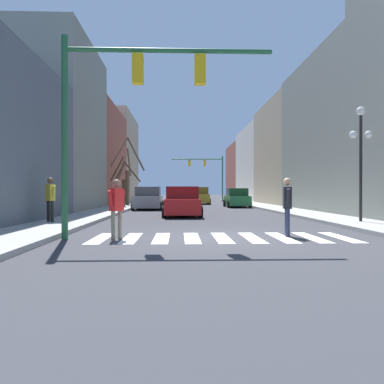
# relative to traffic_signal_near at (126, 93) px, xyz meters

# --- Properties ---
(ground_plane) EXTENTS (240.00, 240.00, 0.00)m
(ground_plane) POSITION_rel_traffic_signal_near_xyz_m (2.81, 0.49, -4.23)
(ground_plane) COLOR #38383D
(sidewalk_left) EXTENTS (2.42, 90.00, 0.15)m
(sidewalk_left) POSITION_rel_traffic_signal_near_xyz_m (-3.20, 0.49, -4.15)
(sidewalk_left) COLOR #9E9E99
(sidewalk_left) RESTS_ON ground_plane
(building_row_left) EXTENTS (6.00, 49.62, 11.46)m
(building_row_left) POSITION_rel_traffic_signal_near_xyz_m (-7.41, 21.25, 0.69)
(building_row_left) COLOR #515B66
(building_row_left) RESTS_ON ground_plane
(building_row_right) EXTENTS (6.00, 62.54, 11.97)m
(building_row_right) POSITION_rel_traffic_signal_near_xyz_m (13.03, 24.09, 0.92)
(building_row_right) COLOR gray
(building_row_right) RESTS_ON ground_plane
(crosswalk_stripes) EXTENTS (7.65, 2.60, 0.01)m
(crosswalk_stripes) POSITION_rel_traffic_signal_near_xyz_m (2.81, 0.31, -4.22)
(crosswalk_stripes) COLOR white
(crosswalk_stripes) RESTS_ON ground_plane
(traffic_signal_near) EXTENTS (6.06, 0.28, 5.86)m
(traffic_signal_near) POSITION_rel_traffic_signal_near_xyz_m (0.00, 0.00, 0.00)
(traffic_signal_near) COLOR #236038
(traffic_signal_near) RESTS_ON ground_plane
(traffic_signal_far) EXTENTS (6.93, 0.28, 6.05)m
(traffic_signal_far) POSITION_rel_traffic_signal_near_xyz_m (5.34, 39.13, 0.18)
(traffic_signal_far) COLOR #236038
(traffic_signal_far) RESTS_ON ground_plane
(street_lamp_right_corner) EXTENTS (0.95, 0.36, 4.71)m
(street_lamp_right_corner) POSITION_rel_traffic_signal_near_xyz_m (8.99, 4.27, -0.76)
(street_lamp_right_corner) COLOR black
(street_lamp_right_corner) RESTS_ON sidewalk_right
(car_parked_left_mid) EXTENTS (2.12, 4.40, 1.63)m
(car_parked_left_mid) POSITION_rel_traffic_signal_near_xyz_m (1.70, 9.85, -3.46)
(car_parked_left_mid) COLOR red
(car_parked_left_mid) RESTS_ON ground_plane
(car_driving_away_lane) EXTENTS (2.21, 4.29, 1.70)m
(car_driving_away_lane) POSITION_rel_traffic_signal_near_xyz_m (-0.77, 17.29, -3.43)
(car_driving_away_lane) COLOR gray
(car_driving_away_lane) RESTS_ON ground_plane
(car_parked_left_far) EXTENTS (1.99, 4.35, 1.62)m
(car_parked_left_far) POSITION_rel_traffic_signal_near_xyz_m (6.49, 21.10, -3.47)
(car_parked_left_far) COLOR #236B38
(car_parked_left_far) RESTS_ON ground_plane
(car_driving_toward_lane) EXTENTS (2.12, 4.40, 1.79)m
(car_driving_toward_lane) POSITION_rel_traffic_signal_near_xyz_m (3.70, 28.57, -3.40)
(car_driving_toward_lane) COLOR #A38423
(car_driving_toward_lane) RESTS_ON ground_plane
(pedestrian_on_right_sidewalk) EXTENTS (0.46, 0.69, 1.74)m
(pedestrian_on_right_sidewalk) POSITION_rel_traffic_signal_near_xyz_m (-0.28, 0.07, -3.20)
(pedestrian_on_right_sidewalk) COLOR #7A705B
(pedestrian_on_right_sidewalk) RESTS_ON ground_plane
(pedestrian_near_right_corner) EXTENTS (0.62, 0.60, 1.80)m
(pedestrian_near_right_corner) POSITION_rel_traffic_signal_near_xyz_m (-3.70, 4.55, -3.01)
(pedestrian_near_right_corner) COLOR black
(pedestrian_near_right_corner) RESTS_ON sidewalk_left
(pedestrian_waiting_at_curb) EXTENTS (0.31, 0.78, 1.81)m
(pedestrian_waiting_at_curb) POSITION_rel_traffic_signal_near_xyz_m (4.86, 0.59, -3.16)
(pedestrian_waiting_at_curb) COLOR #282D47
(pedestrian_waiting_at_curb) RESTS_ON ground_plane
(street_tree_right_mid) EXTENTS (3.24, 2.27, 6.07)m
(street_tree_right_mid) POSITION_rel_traffic_signal_near_xyz_m (-3.03, 22.80, -1.56)
(street_tree_right_mid) COLOR brown
(street_tree_right_mid) RESTS_ON sidewalk_left
(street_tree_left_far) EXTENTS (2.51, 1.48, 4.05)m
(street_tree_left_far) POSITION_rel_traffic_signal_near_xyz_m (-2.98, 19.34, -2.14)
(street_tree_left_far) COLOR #473828
(street_tree_left_far) RESTS_ON sidewalk_left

